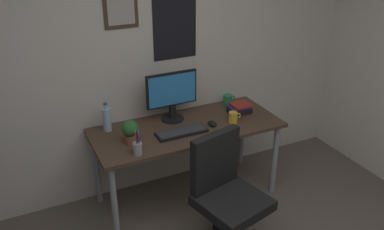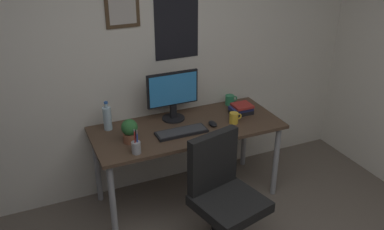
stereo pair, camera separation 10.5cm
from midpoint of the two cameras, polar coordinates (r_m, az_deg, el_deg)
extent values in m
cube|color=silver|center=(3.60, -6.28, 8.62)|extent=(4.40, 0.08, 2.60)
cube|color=#4C3823|center=(3.43, -8.73, 14.58)|extent=(0.28, 0.02, 0.34)
cube|color=beige|center=(3.42, -8.68, 14.55)|extent=(0.22, 0.00, 0.28)
cube|color=black|center=(3.62, -1.28, 12.05)|extent=(0.40, 0.01, 0.56)
cube|color=#4C3828|center=(3.54, 0.20, -1.78)|extent=(1.62, 0.68, 0.03)
cylinder|color=#9EA0A5|center=(3.31, -9.96, -11.84)|extent=(0.05, 0.05, 0.70)
cylinder|color=#9EA0A5|center=(3.85, 12.24, -6.25)|extent=(0.05, 0.05, 0.70)
cylinder|color=#9EA0A5|center=(3.77, -12.15, -7.00)|extent=(0.05, 0.05, 0.70)
cylinder|color=#9EA0A5|center=(4.25, 7.93, -2.67)|extent=(0.05, 0.05, 0.70)
cube|color=black|center=(3.09, 6.20, -12.06)|extent=(0.55, 0.55, 0.08)
cube|color=black|center=(3.06, 3.88, -6.34)|extent=(0.42, 0.17, 0.45)
cylinder|color=#9EA0A5|center=(3.25, 5.99, -15.55)|extent=(0.07, 0.07, 0.42)
cylinder|color=black|center=(3.57, 3.90, -15.10)|extent=(0.05, 0.05, 0.04)
cylinder|color=black|center=(3.66, -1.76, -0.44)|extent=(0.20, 0.20, 0.01)
cube|color=black|center=(3.63, -1.77, 0.51)|extent=(0.05, 0.04, 0.12)
cube|color=black|center=(3.55, -1.85, 3.62)|extent=(0.46, 0.02, 0.30)
cube|color=#338CD8|center=(3.54, -1.73, 3.51)|extent=(0.43, 0.00, 0.27)
cube|color=black|center=(3.41, -0.58, -2.39)|extent=(0.43, 0.15, 0.02)
cube|color=#38383A|center=(3.41, -0.58, -2.19)|extent=(0.41, 0.13, 0.00)
ellipsoid|color=black|center=(3.55, 3.73, -1.20)|extent=(0.06, 0.11, 0.04)
cylinder|color=silver|center=(3.50, -10.74, -0.49)|extent=(0.07, 0.07, 0.20)
cylinder|color=silver|center=(3.45, -10.90, 1.30)|extent=(0.03, 0.03, 0.04)
cylinder|color=#2659B2|center=(3.44, -10.94, 1.68)|extent=(0.03, 0.03, 0.01)
cylinder|color=yellow|center=(3.60, 6.61, -0.41)|extent=(0.08, 0.08, 0.10)
torus|color=yellow|center=(3.62, 7.32, -0.19)|extent=(0.05, 0.01, 0.05)
cylinder|color=#2D8C59|center=(3.95, 5.98, 2.07)|extent=(0.08, 0.08, 0.09)
torus|color=#2D8C59|center=(3.97, 6.66, 2.25)|extent=(0.05, 0.01, 0.05)
cylinder|color=brown|center=(3.31, -7.62, -3.11)|extent=(0.11, 0.11, 0.07)
sphere|color=#2D6B33|center=(3.26, -7.71, -1.69)|extent=(0.13, 0.13, 0.13)
ellipsoid|color=#287A38|center=(3.28, -8.35, -1.52)|extent=(0.07, 0.08, 0.02)
ellipsoid|color=#287A38|center=(3.29, -7.35, -1.18)|extent=(0.07, 0.08, 0.02)
ellipsoid|color=#287A38|center=(3.22, -8.02, -1.74)|extent=(0.08, 0.07, 0.02)
cylinder|color=#9EA0A5|center=(3.14, -6.74, -4.49)|extent=(0.07, 0.07, 0.09)
cylinder|color=#263FBF|center=(3.10, -6.59, -3.26)|extent=(0.01, 0.01, 0.13)
cylinder|color=red|center=(3.09, -6.91, -3.37)|extent=(0.01, 0.01, 0.13)
cylinder|color=black|center=(3.11, -6.78, -3.17)|extent=(0.01, 0.01, 0.13)
cylinder|color=#9EA0A5|center=(3.10, -6.64, -3.14)|extent=(0.01, 0.03, 0.14)
cylinder|color=#9EA0A5|center=(3.10, -6.93, -3.19)|extent=(0.01, 0.02, 0.14)
cube|color=black|center=(3.79, 7.57, 0.41)|extent=(0.20, 0.13, 0.03)
cube|color=navy|center=(3.78, 7.54, 0.90)|extent=(0.20, 0.13, 0.03)
cube|color=#B22D28|center=(3.77, 7.73, 1.30)|extent=(0.17, 0.16, 0.02)
camera|label=1|loc=(0.05, -89.11, 0.42)|focal=38.71mm
camera|label=2|loc=(0.05, 90.89, -0.42)|focal=38.71mm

